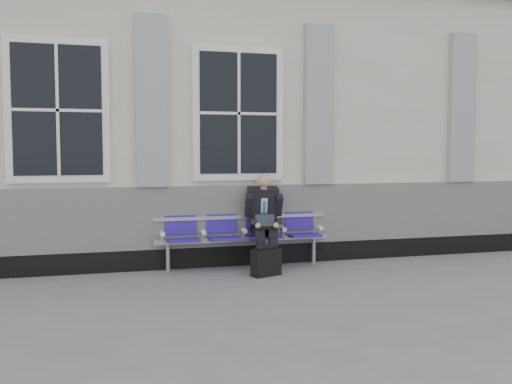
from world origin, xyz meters
name	(u,v)px	position (x,y,z in m)	size (l,w,h in m)	color
ground	(238,290)	(0.00, 0.00, 0.00)	(70.00, 70.00, 0.00)	slate
station_building	(192,122)	(-0.02, 3.47, 2.22)	(14.40, 4.40, 4.49)	silver
bench	(243,230)	(0.39, 1.32, 0.55)	(2.60, 0.47, 0.91)	#9EA0A3
businessman	(264,217)	(0.67, 1.19, 0.75)	(0.57, 0.76, 1.37)	black
briefcase	(266,262)	(0.55, 0.67, 0.19)	(0.44, 0.30, 0.42)	black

